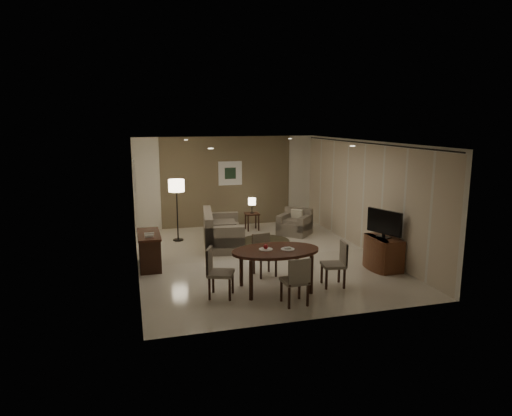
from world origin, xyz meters
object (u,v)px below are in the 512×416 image
object	(u,v)px
chair_left	(221,273)
floor_lamp	(177,210)
chair_far	(265,256)
chair_right	(333,264)
side_table	(252,222)
sofa	(223,229)
chair_near	(294,280)
armchair	(295,222)
tv_cabinet	(383,253)
dining_table	(275,270)
console_desk	(149,250)

from	to	relation	value
chair_left	floor_lamp	xyz separation A→B (m)	(-0.34, 4.20, 0.37)
chair_far	chair_right	xyz separation A→B (m)	(1.10, -0.94, 0.01)
chair_left	side_table	bearing A→B (deg)	-0.51
side_table	sofa	bearing A→B (deg)	-129.19
chair_near	side_table	bearing A→B (deg)	-100.95
chair_left	armchair	world-z (taller)	chair_left
tv_cabinet	chair_left	distance (m)	3.77
sofa	side_table	distance (m)	1.85
armchair	floor_lamp	world-z (taller)	floor_lamp
chair_near	armchair	bearing A→B (deg)	-113.95
dining_table	floor_lamp	bearing A→B (deg)	108.81
tv_cabinet	chair_right	distance (m)	1.66
sofa	tv_cabinet	bearing A→B (deg)	-124.62
chair_far	chair_left	size ratio (longest dim) A/B	0.93
dining_table	chair_left	bearing A→B (deg)	-176.40
sofa	armchair	xyz separation A→B (m)	(2.17, 0.57, -0.08)
side_table	chair_left	bearing A→B (deg)	-111.35
tv_cabinet	chair_far	bearing A→B (deg)	174.27
console_desk	floor_lamp	bearing A→B (deg)	67.92
chair_far	dining_table	bearing A→B (deg)	-101.24
chair_right	sofa	world-z (taller)	sofa
chair_far	chair_left	bearing A→B (deg)	-149.36
tv_cabinet	armchair	size ratio (longest dim) A/B	1.11
armchair	side_table	world-z (taller)	armchair
console_desk	chair_right	distance (m)	4.02
dining_table	chair_far	world-z (taller)	chair_far
tv_cabinet	floor_lamp	xyz separation A→B (m)	(-4.05, 3.56, 0.47)
console_desk	floor_lamp	xyz separation A→B (m)	(0.84, 2.06, 0.45)
console_desk	chair_near	xyz separation A→B (m)	(2.35, -2.81, 0.06)
console_desk	chair_left	world-z (taller)	chair_left
chair_right	side_table	world-z (taller)	chair_right
chair_left	chair_far	bearing A→B (deg)	-30.01
chair_near	chair_far	world-z (taller)	chair_near
dining_table	chair_left	xyz separation A→B (m)	(-1.06, -0.07, 0.06)
console_desk	dining_table	size ratio (longest dim) A/B	0.71
chair_near	chair_left	distance (m)	1.35
side_table	chair_near	bearing A→B (deg)	-97.34
tv_cabinet	side_table	size ratio (longest dim) A/B	1.79
dining_table	floor_lamp	xyz separation A→B (m)	(-1.41, 4.13, 0.43)
sofa	side_table	size ratio (longest dim) A/B	3.75
chair_near	sofa	distance (m)	4.08
chair_far	tv_cabinet	bearing A→B (deg)	-14.24
chair_right	floor_lamp	xyz separation A→B (m)	(-2.55, 4.24, 0.39)
dining_table	chair_near	xyz separation A→B (m)	(0.11, -0.74, 0.04)
chair_near	chair_right	distance (m)	1.21
console_desk	dining_table	xyz separation A→B (m)	(2.24, -2.07, 0.02)
dining_table	sofa	world-z (taller)	sofa
sofa	chair_left	bearing A→B (deg)	175.88
chair_far	armchair	world-z (taller)	chair_far
tv_cabinet	sofa	size ratio (longest dim) A/B	0.48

